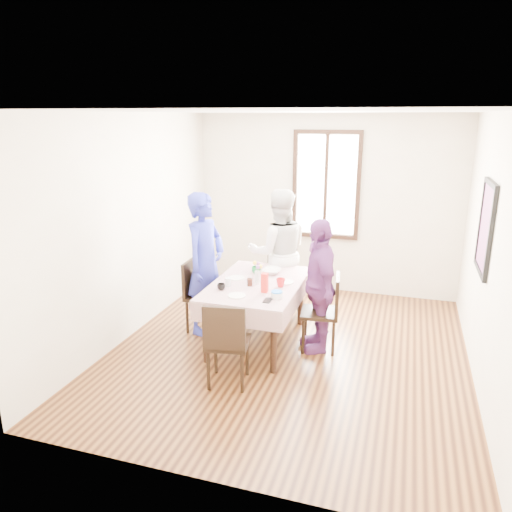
# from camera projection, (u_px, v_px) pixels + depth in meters

# --- Properties ---
(ground) EXTENTS (4.50, 4.50, 0.00)m
(ground) POSITION_uv_depth(u_px,v_px,m) (289.00, 350.00, 5.71)
(ground) COLOR black
(ground) RESTS_ON ground
(back_wall) EXTENTS (4.00, 0.00, 4.00)m
(back_wall) POSITION_uv_depth(u_px,v_px,m) (326.00, 205.00, 7.40)
(back_wall) COLOR beige
(back_wall) RESTS_ON ground
(right_wall) EXTENTS (0.00, 4.50, 4.50)m
(right_wall) POSITION_uv_depth(u_px,v_px,m) (490.00, 254.00, 4.76)
(right_wall) COLOR beige
(right_wall) RESTS_ON ground
(window_frame) EXTENTS (1.02, 0.06, 1.62)m
(window_frame) POSITION_uv_depth(u_px,v_px,m) (326.00, 185.00, 7.30)
(window_frame) COLOR black
(window_frame) RESTS_ON back_wall
(window_pane) EXTENTS (0.90, 0.02, 1.50)m
(window_pane) POSITION_uv_depth(u_px,v_px,m) (326.00, 185.00, 7.31)
(window_pane) COLOR white
(window_pane) RESTS_ON back_wall
(art_poster) EXTENTS (0.04, 0.76, 0.96)m
(art_poster) POSITION_uv_depth(u_px,v_px,m) (486.00, 228.00, 4.99)
(art_poster) COLOR red
(art_poster) RESTS_ON right_wall
(dining_table) EXTENTS (0.90, 1.45, 0.75)m
(dining_table) POSITION_uv_depth(u_px,v_px,m) (257.00, 313.00, 5.85)
(dining_table) COLOR black
(dining_table) RESTS_ON ground
(tablecloth) EXTENTS (1.02, 1.57, 0.01)m
(tablecloth) POSITION_uv_depth(u_px,v_px,m) (257.00, 283.00, 5.74)
(tablecloth) COLOR #500716
(tablecloth) RESTS_ON dining_table
(chair_left) EXTENTS (0.43, 0.43, 0.91)m
(chair_left) POSITION_uv_depth(u_px,v_px,m) (204.00, 296.00, 6.16)
(chair_left) COLOR black
(chair_left) RESTS_ON ground
(chair_right) EXTENTS (0.47, 0.47, 0.91)m
(chair_right) POSITION_uv_depth(u_px,v_px,m) (320.00, 312.00, 5.65)
(chair_right) COLOR black
(chair_right) RESTS_ON ground
(chair_far) EXTENTS (0.42, 0.42, 0.91)m
(chair_far) POSITION_uv_depth(u_px,v_px,m) (279.00, 281.00, 6.74)
(chair_far) COLOR black
(chair_far) RESTS_ON ground
(chair_near) EXTENTS (0.48, 0.48, 0.91)m
(chair_near) POSITION_uv_depth(u_px,v_px,m) (228.00, 342.00, 4.91)
(chair_near) COLOR black
(chair_near) RESTS_ON ground
(person_left) EXTENTS (0.55, 0.72, 1.78)m
(person_left) POSITION_uv_depth(u_px,v_px,m) (205.00, 263.00, 6.04)
(person_left) COLOR #282D9A
(person_left) RESTS_ON ground
(person_far) EXTENTS (1.04, 0.94, 1.74)m
(person_far) POSITION_uv_depth(u_px,v_px,m) (279.00, 252.00, 6.60)
(person_far) COLOR silver
(person_far) RESTS_ON ground
(person_right) EXTENTS (0.72, 0.99, 1.57)m
(person_right) POSITION_uv_depth(u_px,v_px,m) (319.00, 286.00, 5.56)
(person_right) COLOR #672E6F
(person_right) RESTS_ON ground
(mug_black) EXTENTS (0.10, 0.10, 0.07)m
(mug_black) POSITION_uv_depth(u_px,v_px,m) (221.00, 287.00, 5.48)
(mug_black) COLOR black
(mug_black) RESTS_ON tablecloth
(mug_flag) EXTENTS (0.15, 0.15, 0.10)m
(mug_flag) POSITION_uv_depth(u_px,v_px,m) (281.00, 283.00, 5.58)
(mug_flag) COLOR red
(mug_flag) RESTS_ON tablecloth
(mug_green) EXTENTS (0.13, 0.13, 0.09)m
(mug_green) POSITION_uv_depth(u_px,v_px,m) (256.00, 270.00, 6.04)
(mug_green) COLOR #0C7226
(mug_green) RESTS_ON tablecloth
(serving_bowl) EXTENTS (0.23, 0.23, 0.05)m
(serving_bowl) POSITION_uv_depth(u_px,v_px,m) (271.00, 271.00, 6.05)
(serving_bowl) COLOR white
(serving_bowl) RESTS_ON tablecloth
(juice_carton) EXTENTS (0.07, 0.07, 0.22)m
(juice_carton) POSITION_uv_depth(u_px,v_px,m) (265.00, 283.00, 5.39)
(juice_carton) COLOR red
(juice_carton) RESTS_ON tablecloth
(butter_tub) EXTENTS (0.13, 0.13, 0.07)m
(butter_tub) POSITION_uv_depth(u_px,v_px,m) (277.00, 295.00, 5.24)
(butter_tub) COLOR white
(butter_tub) RESTS_ON tablecloth
(jam_jar) EXTENTS (0.06, 0.06, 0.09)m
(jam_jar) POSITION_uv_depth(u_px,v_px,m) (250.00, 282.00, 5.61)
(jam_jar) COLOR black
(jam_jar) RESTS_ON tablecloth
(drinking_glass) EXTENTS (0.07, 0.07, 0.10)m
(drinking_glass) POSITION_uv_depth(u_px,v_px,m) (228.00, 282.00, 5.60)
(drinking_glass) COLOR silver
(drinking_glass) RESTS_ON tablecloth
(smartphone) EXTENTS (0.08, 0.16, 0.01)m
(smartphone) POSITION_uv_depth(u_px,v_px,m) (268.00, 300.00, 5.17)
(smartphone) COLOR black
(smartphone) RESTS_ON tablecloth
(flower_vase) EXTENTS (0.07, 0.07, 0.14)m
(flower_vase) POSITION_uv_depth(u_px,v_px,m) (258.00, 277.00, 5.72)
(flower_vase) COLOR silver
(flower_vase) RESTS_ON tablecloth
(plate_left) EXTENTS (0.20, 0.20, 0.01)m
(plate_left) POSITION_uv_depth(u_px,v_px,m) (236.00, 278.00, 5.88)
(plate_left) COLOR white
(plate_left) RESTS_ON tablecloth
(plate_right) EXTENTS (0.20, 0.20, 0.01)m
(plate_right) POSITION_uv_depth(u_px,v_px,m) (285.00, 282.00, 5.73)
(plate_right) COLOR white
(plate_right) RESTS_ON tablecloth
(plate_far) EXTENTS (0.20, 0.20, 0.01)m
(plate_far) POSITION_uv_depth(u_px,v_px,m) (272.00, 268.00, 6.25)
(plate_far) COLOR white
(plate_far) RESTS_ON tablecloth
(plate_near) EXTENTS (0.20, 0.20, 0.01)m
(plate_near) POSITION_uv_depth(u_px,v_px,m) (237.00, 296.00, 5.30)
(plate_near) COLOR white
(plate_near) RESTS_ON tablecloth
(butter_lid) EXTENTS (0.12, 0.12, 0.01)m
(butter_lid) POSITION_uv_depth(u_px,v_px,m) (277.00, 292.00, 5.23)
(butter_lid) COLOR blue
(butter_lid) RESTS_ON butter_tub
(flower_bunch) EXTENTS (0.09, 0.09, 0.10)m
(flower_bunch) POSITION_uv_depth(u_px,v_px,m) (258.00, 267.00, 5.69)
(flower_bunch) COLOR yellow
(flower_bunch) RESTS_ON flower_vase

